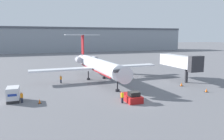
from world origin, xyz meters
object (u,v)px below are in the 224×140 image
object	(u,v)px
pushback_tug	(132,97)
traffic_cone_left	(40,101)
worker_near_tug	(122,97)
traffic_cone_right	(182,84)
luggage_cart	(13,94)
traffic_cone_mid	(206,90)
airplane_main	(97,65)
worker_by_wing	(61,79)
jet_bridge	(180,62)
worker_on_apron	(22,97)

from	to	relation	value
pushback_tug	traffic_cone_left	xyz separation A→B (m)	(-13.86, 3.62, -0.28)
worker_near_tug	traffic_cone_right	distance (m)	17.44
luggage_cart	worker_near_tug	size ratio (longest dim) A/B	1.61
traffic_cone_left	traffic_cone_right	world-z (taller)	traffic_cone_right
luggage_cart	traffic_cone_right	size ratio (longest dim) A/B	3.84
worker_near_tug	traffic_cone_mid	bearing A→B (deg)	3.29
airplane_main	pushback_tug	distance (m)	18.72
worker_near_tug	luggage_cart	bearing A→B (deg)	157.60
pushback_tug	luggage_cart	distance (m)	18.79
worker_by_wing	jet_bridge	xyz separation A→B (m)	(26.53, -6.34, 3.54)
worker_by_wing	traffic_cone_right	bearing A→B (deg)	-26.01
luggage_cart	traffic_cone_right	world-z (taller)	luggage_cart
traffic_cone_right	traffic_cone_mid	world-z (taller)	traffic_cone_right
traffic_cone_left	pushback_tug	bearing A→B (deg)	-14.62
airplane_main	worker_near_tug	world-z (taller)	airplane_main
worker_by_wing	traffic_cone_left	size ratio (longest dim) A/B	2.38
traffic_cone_mid	worker_by_wing	bearing A→B (deg)	145.14
airplane_main	luggage_cart	xyz separation A→B (m)	(-17.36, -12.33, -2.45)
airplane_main	traffic_cone_right	size ratio (longest dim) A/B	39.55
airplane_main	jet_bridge	size ratio (longest dim) A/B	2.47
worker_by_wing	traffic_cone_mid	distance (m)	29.90
worker_near_tug	jet_bridge	world-z (taller)	jet_bridge
worker_by_wing	jet_bridge	bearing A→B (deg)	-13.45
worker_on_apron	jet_bridge	bearing A→B (deg)	10.77
luggage_cart	jet_bridge	world-z (taller)	jet_bridge
pushback_tug	traffic_cone_right	xyz separation A→B (m)	(14.30, 6.28, -0.26)
worker_on_apron	pushback_tug	bearing A→B (deg)	-16.43
luggage_cart	airplane_main	bearing A→B (deg)	35.38
pushback_tug	traffic_cone_right	distance (m)	15.62
pushback_tug	traffic_cone_mid	size ratio (longest dim) A/B	6.09
worker_on_apron	traffic_cone_left	world-z (taller)	worker_on_apron
traffic_cone_mid	jet_bridge	size ratio (longest dim) A/B	0.05
traffic_cone_left	luggage_cart	bearing A→B (deg)	146.93
worker_by_wing	traffic_cone_left	world-z (taller)	worker_by_wing
pushback_tug	traffic_cone_right	size ratio (longest dim) A/B	5.26
worker_on_apron	traffic_cone_mid	world-z (taller)	worker_on_apron
pushback_tug	worker_by_wing	bearing A→B (deg)	117.08
worker_by_wing	traffic_cone_mid	xyz separation A→B (m)	(24.53, -17.09, -0.59)
traffic_cone_left	traffic_cone_right	distance (m)	28.29
traffic_cone_left	traffic_cone_mid	distance (m)	29.53
pushback_tug	airplane_main	bearing A→B (deg)	91.22
worker_near_tug	traffic_cone_left	size ratio (longest dim) A/B	2.52
worker_near_tug	traffic_cone_left	bearing A→B (deg)	161.47
worker_on_apron	jet_bridge	distance (m)	34.74
luggage_cart	traffic_cone_mid	bearing A→B (deg)	-9.53
luggage_cart	traffic_cone_left	distance (m)	4.71
worker_by_wing	jet_bridge	size ratio (longest dim) A/B	0.14
pushback_tug	worker_near_tug	bearing A→B (deg)	-166.61
traffic_cone_left	jet_bridge	distance (m)	32.56
airplane_main	traffic_cone_mid	bearing A→B (deg)	-48.41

